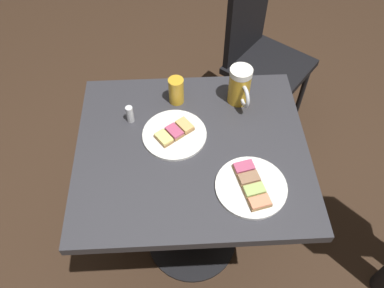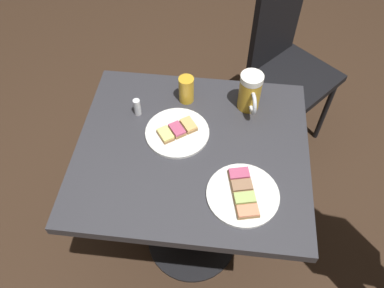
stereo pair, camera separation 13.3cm
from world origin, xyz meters
name	(u,v)px [view 2 (the right image)]	position (x,y,z in m)	size (l,w,h in m)	color
ground_plane	(192,239)	(0.00, 0.00, 0.00)	(6.00, 6.00, 0.00)	#382619
cafe_table	(192,174)	(0.00, 0.00, 0.61)	(0.81, 0.71, 0.77)	black
plate_near	(243,194)	(-0.18, 0.17, 0.78)	(0.23, 0.23, 0.03)	white
plate_far	(177,132)	(0.06, -0.06, 0.78)	(0.23, 0.23, 0.03)	white
beer_mug	(250,92)	(-0.19, -0.22, 0.85)	(0.08, 0.14, 0.15)	gold
beer_glass_small	(186,89)	(0.05, -0.23, 0.82)	(0.06, 0.06, 0.11)	gold
salt_shaker	(137,107)	(0.22, -0.14, 0.81)	(0.03, 0.03, 0.07)	silver
cafe_chair	(286,61)	(-0.40, -0.78, 0.54)	(0.54, 0.54, 0.93)	black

